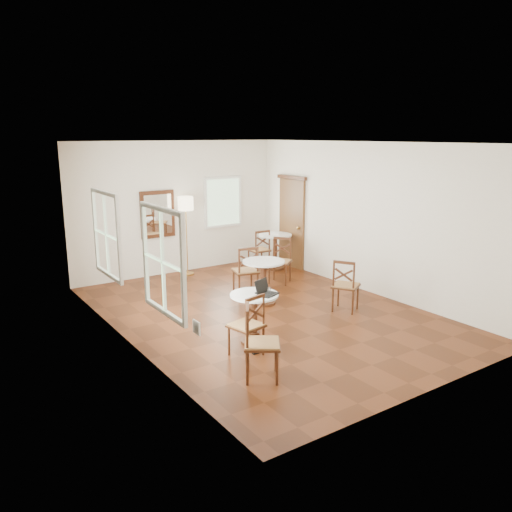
{
  "coord_description": "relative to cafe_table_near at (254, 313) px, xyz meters",
  "views": [
    {
      "loc": [
        -5.05,
        -7.12,
        3.14
      ],
      "look_at": [
        0.0,
        0.3,
        1.0
      ],
      "focal_mm": 35.99,
      "sensor_mm": 36.0,
      "label": 1
    }
  ],
  "objects": [
    {
      "name": "cafe_table_near",
      "position": [
        0.0,
        0.0,
        0.0
      ],
      "size": [
        0.74,
        0.74,
        0.78
      ],
      "color": "#472411",
      "rests_on": "ground"
    },
    {
      "name": "room_shell",
      "position": [
        0.84,
        1.25,
        1.4
      ],
      "size": [
        5.02,
        7.02,
        3.01
      ],
      "color": "white",
      "rests_on": "ground"
    },
    {
      "name": "navy_mug",
      "position": [
        0.17,
        0.1,
        0.34
      ],
      "size": [
        0.12,
        0.08,
        0.09
      ],
      "color": "black",
      "rests_on": "cafe_table_near"
    },
    {
      "name": "ground",
      "position": [
        0.9,
        0.98,
        -0.48
      ],
      "size": [
        7.0,
        7.0,
        0.0
      ],
      "primitive_type": "plane",
      "color": "#52230E",
      "rests_on": "ground"
    },
    {
      "name": "laptop",
      "position": [
        0.13,
        -0.11,
        0.35
      ],
      "size": [
        0.38,
        0.35,
        0.22
      ],
      "rotation": [
        0.0,
        0.0,
        0.36
      ],
      "color": "black",
      "rests_on": "cafe_table_near"
    },
    {
      "name": "power_adapter",
      "position": [
        -0.22,
        -0.36,
        -0.47
      ],
      "size": [
        0.1,
        0.06,
        0.04
      ],
      "primitive_type": "cube",
      "color": "black",
      "rests_on": "ground"
    },
    {
      "name": "mouse",
      "position": [
        0.04,
        -0.02,
        0.32
      ],
      "size": [
        0.09,
        0.06,
        0.03
      ],
      "primitive_type": "ellipsoid",
      "rotation": [
        0.0,
        0.0,
        -0.03
      ],
      "color": "black",
      "rests_on": "cafe_table_near"
    },
    {
      "name": "cafe_table_back",
      "position": [
        2.91,
        3.42,
        0.03
      ],
      "size": [
        0.79,
        0.79,
        0.83
      ],
      "color": "#472411",
      "rests_on": "ground"
    },
    {
      "name": "water_glass",
      "position": [
        0.21,
        -0.1,
        0.34
      ],
      "size": [
        0.06,
        0.06,
        0.09
      ],
      "primitive_type": "cylinder",
      "color": "white",
      "rests_on": "cafe_table_near"
    },
    {
      "name": "chair_back_a",
      "position": [
        2.58,
        3.59,
        -0.01
      ],
      "size": [
        0.48,
        0.48,
        0.96
      ],
      "rotation": [
        0.0,
        0.0,
        3.05
      ],
      "color": "#472411",
      "rests_on": "ground"
    },
    {
      "name": "cafe_table_mid",
      "position": [
        1.19,
        1.44,
        0.03
      ],
      "size": [
        0.79,
        0.79,
        0.84
      ],
      "color": "#472411",
      "rests_on": "ground"
    },
    {
      "name": "chair_mid_a",
      "position": [
        1.2,
        2.08,
        0.02
      ],
      "size": [
        0.57,
        0.57,
        1.01
      ],
      "rotation": [
        0.0,
        0.0,
        2.89
      ],
      "color": "#472411",
      "rests_on": "ground"
    },
    {
      "name": "chair_near_a",
      "position": [
        -0.35,
        -0.35,
        -0.02
      ],
      "size": [
        0.52,
        0.52,
        0.94
      ],
      "rotation": [
        0.0,
        0.0,
        3.36
      ],
      "color": "#472411",
      "rests_on": "ground"
    },
    {
      "name": "chair_back_b",
      "position": [
        2.31,
        2.42,
        -0.0
      ],
      "size": [
        0.63,
        0.63,
        0.97
      ],
      "rotation": [
        0.0,
        0.0,
        -0.91
      ],
      "color": "#472411",
      "rests_on": "ground"
    },
    {
      "name": "floor_lamp",
      "position": [
        0.95,
        4.13,
        1.03
      ],
      "size": [
        0.35,
        0.35,
        1.79
      ],
      "color": "#BF8C3F",
      "rests_on": "ground"
    },
    {
      "name": "chair_mid_b",
      "position": [
        2.18,
        0.28,
        -0.0
      ],
      "size": [
        0.61,
        0.61,
        0.97
      ],
      "rotation": [
        0.0,
        0.0,
        2.11
      ],
      "color": "#472411",
      "rests_on": "ground"
    },
    {
      "name": "chair_near_b",
      "position": [
        -0.61,
        -1.04,
        0.01
      ],
      "size": [
        0.64,
        0.64,
        1.0
      ],
      "rotation": [
        0.0,
        0.0,
        0.97
      ],
      "color": "#472411",
      "rests_on": "ground"
    }
  ]
}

